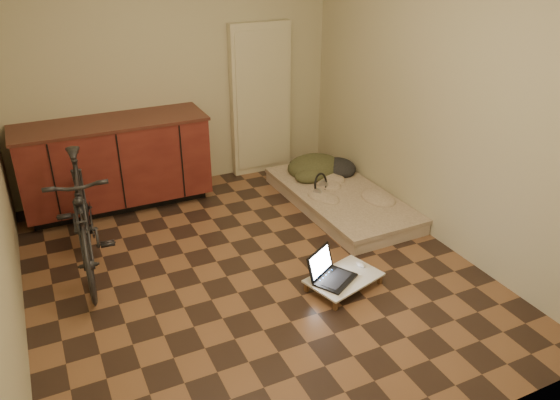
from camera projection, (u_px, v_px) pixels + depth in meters
name	position (u px, v px, depth m)	size (l,w,h in m)	color
room_shell	(247.00, 122.00, 4.01)	(3.50, 4.00, 2.60)	brown
cabinets	(115.00, 163.00, 5.47)	(1.84, 0.62, 0.91)	black
appliance_panel	(261.00, 100.00, 6.14)	(0.70, 0.10, 1.70)	beige
bicycle	(82.00, 210.00, 4.40)	(0.49, 1.66, 1.07)	black
futon	(340.00, 199.00, 5.63)	(0.90, 1.83, 0.16)	#C1AE9A
clothing_pile	(321.00, 160.00, 6.01)	(0.66, 0.55, 0.26)	#3A3D23
headphones	(321.00, 184.00, 5.57)	(0.27, 0.24, 0.18)	black
lap_desk	(344.00, 278.00, 4.33)	(0.66, 0.52, 0.10)	brown
laptop	(330.00, 273.00, 4.28)	(0.43, 0.41, 0.22)	black
mouse	(361.00, 265.00, 4.46)	(0.05, 0.09, 0.03)	white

